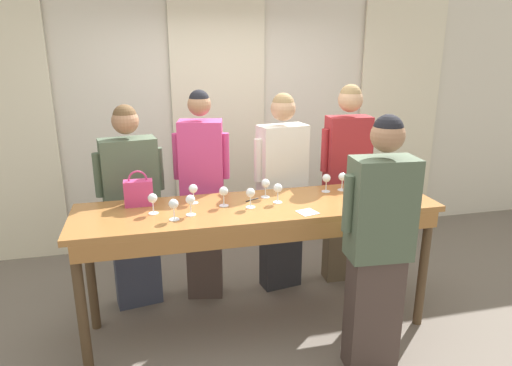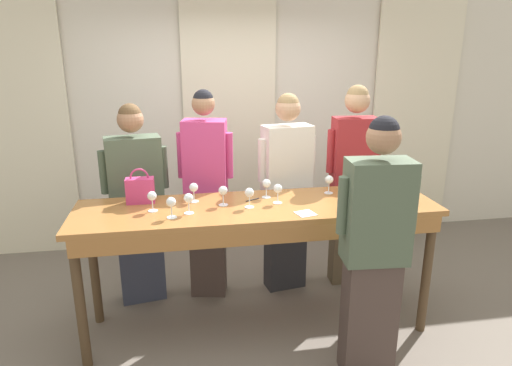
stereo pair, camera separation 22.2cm
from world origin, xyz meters
The scene contains 28 objects.
ground_plane centered at (0.00, 0.00, 0.00)m, with size 18.00×18.00×0.00m, color #70665B.
wall_back centered at (0.00, 1.83, 1.40)m, with size 12.00×0.06×2.80m.
curtain_panel_left centered at (-2.15, 1.76, 1.34)m, with size 0.99×0.03×2.69m.
curtain_panel_center centered at (0.00, 1.76, 1.34)m, with size 0.99×0.03×2.69m.
curtain_panel_right centered at (2.15, 1.76, 1.34)m, with size 0.99×0.03×2.69m.
tasting_bar centered at (0.00, -0.03, 0.91)m, with size 2.68×0.70×1.03m.
wine_bottle centered at (1.12, -0.15, 1.14)m, with size 0.08×0.08×0.31m.
handbag centered at (-0.86, 0.20, 1.13)m, with size 0.21×0.10×0.27m.
wine_glass_front_left centered at (-0.63, -0.15, 1.14)m, with size 0.07×0.07×0.15m.
wine_glass_front_mid centered at (0.61, 0.18, 1.14)m, with size 0.07×0.07×0.15m.
wine_glass_front_right centered at (0.10, 0.16, 1.14)m, with size 0.07×0.07×0.15m.
wine_glass_center_left centered at (-0.46, 0.15, 1.14)m, with size 0.07×0.07×0.15m.
wine_glass_center_mid centered at (-0.76, 0.00, 1.14)m, with size 0.07×0.07×0.15m.
wine_glass_center_right centered at (1.09, -0.04, 1.14)m, with size 0.07×0.07×0.15m.
wine_glass_back_left centered at (-0.07, -0.04, 1.14)m, with size 0.07×0.07×0.15m.
wine_glass_back_mid centered at (0.16, 0.02, 1.14)m, with size 0.07×0.07×0.15m.
wine_glass_back_right centered at (-0.25, 0.04, 1.14)m, with size 0.07×0.07×0.15m.
wine_glass_near_host centered at (0.96, 0.26, 1.14)m, with size 0.07×0.07×0.15m.
wine_glass_by_bottle centered at (0.75, 0.19, 1.14)m, with size 0.07×0.07×0.15m.
wine_glass_by_handbag centered at (-0.51, -0.09, 1.14)m, with size 0.07×0.07×0.15m.
napkin centered at (0.30, -0.24, 1.03)m, with size 0.15×0.15×0.00m.
pen centered at (-0.02, 0.11, 1.03)m, with size 0.11×0.06×0.01m.
guest_olive_jacket centered at (-0.93, 0.59, 0.89)m, with size 0.55×0.30×1.73m.
guest_pink_top centered at (-0.34, 0.59, 0.95)m, with size 0.47×0.30×1.83m.
guest_cream_sweater centered at (0.36, 0.59, 0.93)m, with size 0.53×0.28×1.79m.
guest_striped_shirt centered at (0.97, 0.59, 0.98)m, with size 0.50×0.22×1.85m.
host_pouring centered at (0.65, -0.65, 0.92)m, with size 0.52×0.27×1.78m.
potted_plant centered at (1.71, 1.42, 0.41)m, with size 0.38×0.38×0.76m.
Camera 2 is at (-0.55, -3.14, 2.17)m, focal length 32.00 mm.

